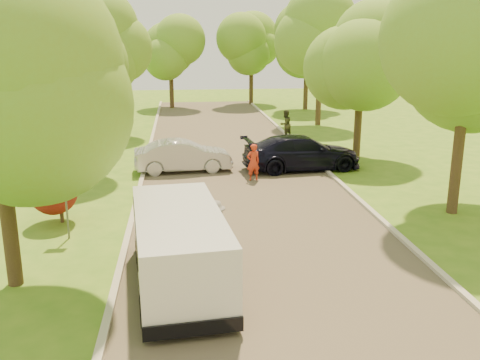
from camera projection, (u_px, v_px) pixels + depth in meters
name	position (u px, v px, depth m)	size (l,w,h in m)	color
ground	(285.00, 289.00, 12.82)	(100.00, 100.00, 0.00)	#43771C
road	(245.00, 194.00, 20.50)	(8.00, 60.00, 0.01)	#4C4438
curb_left	(138.00, 196.00, 20.04)	(0.18, 60.00, 0.12)	#B2AD9E
curb_right	(347.00, 189.00, 20.92)	(0.18, 60.00, 0.12)	#B2AD9E
street_sign	(65.00, 188.00, 15.62)	(0.55, 0.06, 2.17)	#59595E
red_shrub	(60.00, 190.00, 17.12)	(1.70, 1.70, 1.95)	#382619
tree_l_mida	(0.00, 68.00, 11.75)	(4.71, 4.60, 7.39)	#382619
tree_l_midb	(72.00, 68.00, 22.40)	(4.30, 4.20, 6.62)	#382619
tree_l_far	(110.00, 43.00, 31.81)	(4.92, 4.80, 7.79)	#382619
tree_r_mida	(476.00, 47.00, 16.94)	(5.13, 5.00, 7.95)	#382619
tree_r_midb	(366.00, 57.00, 25.70)	(4.51, 4.40, 7.01)	#382619
tree_r_far	(324.00, 37.00, 35.12)	(5.33, 5.20, 8.34)	#382619
tree_bg_a	(90.00, 44.00, 39.26)	(5.12, 5.00, 7.72)	#382619
tree_bg_b	(310.00, 40.00, 42.98)	(5.12, 5.00, 7.95)	#382619
tree_bg_c	(173.00, 47.00, 43.83)	(4.92, 4.80, 7.33)	#382619
tree_bg_d	(254.00, 43.00, 46.44)	(5.12, 5.00, 7.72)	#382619
minivan	(179.00, 248.00, 12.70)	(2.50, 5.27, 1.90)	silver
silver_sedan	(183.00, 156.00, 23.78)	(1.50, 4.29, 1.41)	#B2B2B7
dark_sedan	(302.00, 153.00, 24.13)	(2.18, 5.36, 1.56)	black
longboard	(214.00, 263.00, 14.01)	(0.52, 0.91, 0.10)	black
skateboarder	(214.00, 232.00, 13.78)	(1.11, 0.64, 1.72)	gray
person_striped	(253.00, 162.00, 22.25)	(0.57, 0.37, 1.56)	red
person_olive	(285.00, 124.00, 31.51)	(0.82, 0.64, 1.68)	#2D301C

